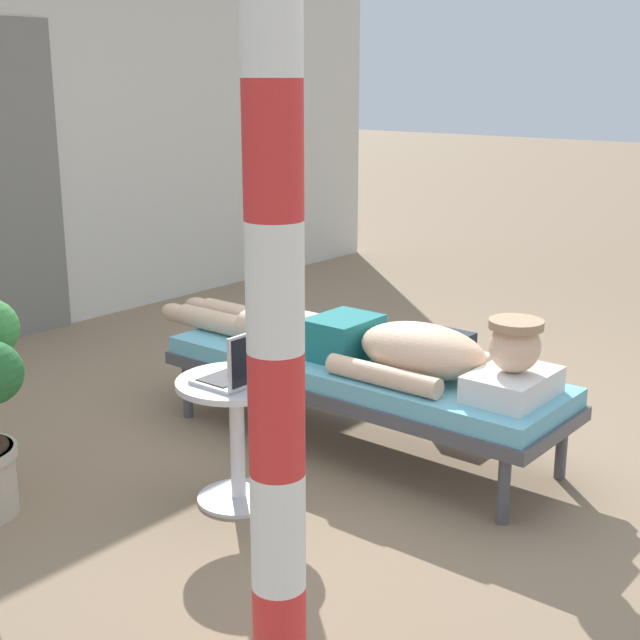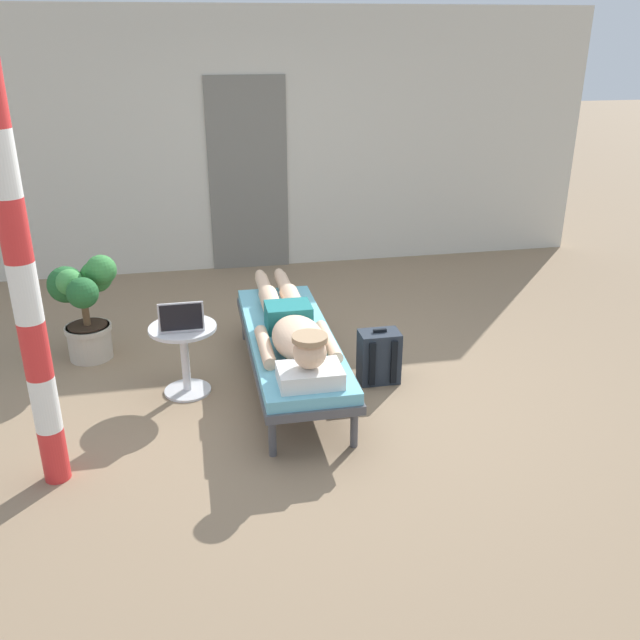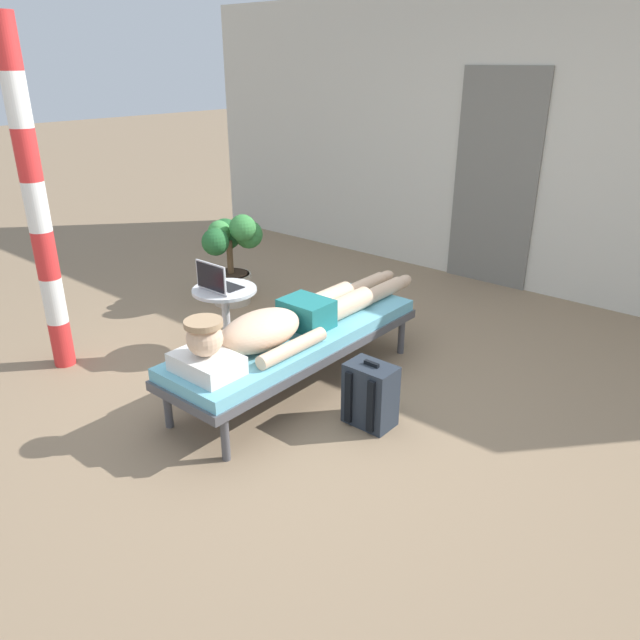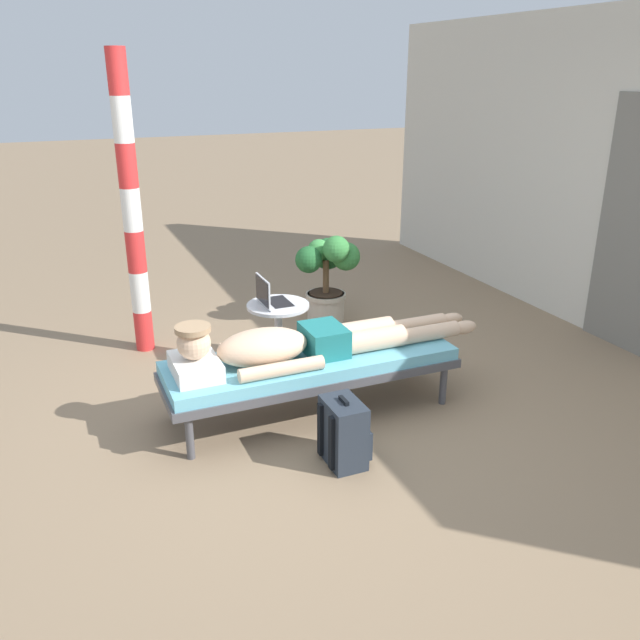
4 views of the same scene
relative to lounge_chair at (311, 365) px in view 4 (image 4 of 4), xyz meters
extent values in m
plane|color=#8C7256|center=(0.09, -0.11, -0.35)|extent=(40.00, 40.00, 0.00)
cylinder|color=#4C4C51|center=(-0.26, 0.89, -0.21)|extent=(0.05, 0.05, 0.28)
cylinder|color=#4C4C51|center=(0.26, 0.89, -0.21)|extent=(0.05, 0.05, 0.28)
cylinder|color=#4C4C51|center=(-0.26, -0.89, -0.21)|extent=(0.05, 0.05, 0.28)
cylinder|color=#4C4C51|center=(0.26, -0.89, -0.21)|extent=(0.05, 0.05, 0.28)
cube|color=#4C4C51|center=(0.00, 0.00, -0.04)|extent=(0.62, 1.98, 0.06)
cube|color=#6BB7CC|center=(0.00, 0.00, 0.03)|extent=(0.60, 1.94, 0.08)
cube|color=white|center=(0.00, -0.77, 0.13)|extent=(0.40, 0.28, 0.11)
sphere|color=beige|center=(0.00, -0.77, 0.29)|extent=(0.21, 0.21, 0.21)
cylinder|color=tan|center=(0.00, -0.77, 0.38)|extent=(0.22, 0.22, 0.03)
ellipsoid|color=beige|center=(0.00, -0.33, 0.19)|extent=(0.35, 0.60, 0.23)
cylinder|color=beige|center=(-0.22, -0.28, 0.12)|extent=(0.09, 0.55, 0.09)
cylinder|color=beige|center=(0.22, -0.28, 0.12)|extent=(0.09, 0.55, 0.09)
cube|color=#1E7272|center=(0.00, 0.10, 0.17)|extent=(0.33, 0.26, 0.19)
cylinder|color=beige|center=(-0.09, 0.44, 0.15)|extent=(0.15, 0.42, 0.15)
cylinder|color=beige|center=(-0.09, 0.87, 0.13)|extent=(0.11, 0.44, 0.11)
ellipsoid|color=beige|center=(-0.09, 1.16, 0.12)|extent=(0.09, 0.20, 0.10)
cylinder|color=beige|center=(0.09, 0.44, 0.15)|extent=(0.15, 0.42, 0.15)
cylinder|color=beige|center=(0.09, 0.87, 0.13)|extent=(0.11, 0.44, 0.11)
ellipsoid|color=beige|center=(0.09, 1.16, 0.12)|extent=(0.09, 0.20, 0.10)
cylinder|color=silver|center=(-0.77, 0.04, -0.34)|extent=(0.34, 0.34, 0.02)
cylinder|color=silver|center=(-0.77, 0.04, -0.09)|extent=(0.06, 0.06, 0.48)
cylinder|color=silver|center=(-0.77, 0.04, 0.16)|extent=(0.48, 0.48, 0.02)
cube|color=silver|center=(-0.77, 0.04, 0.19)|extent=(0.31, 0.22, 0.02)
cube|color=black|center=(-0.77, 0.05, 0.20)|extent=(0.27, 0.15, 0.00)
cube|color=silver|center=(-0.77, -0.07, 0.30)|extent=(0.31, 0.01, 0.21)
cube|color=black|center=(-0.77, -0.08, 0.30)|extent=(0.29, 0.00, 0.19)
cube|color=#262D38|center=(0.66, -0.06, -0.15)|extent=(0.30, 0.20, 0.40)
cube|color=#262D38|center=(0.66, 0.06, -0.22)|extent=(0.22, 0.04, 0.18)
cube|color=black|center=(0.57, -0.17, -0.15)|extent=(0.04, 0.02, 0.34)
cube|color=black|center=(0.74, -0.17, -0.15)|extent=(0.04, 0.02, 0.34)
cube|color=black|center=(0.66, -0.06, 0.07)|extent=(0.10, 0.02, 0.02)
cylinder|color=#BFB29E|center=(-1.52, 0.77, -0.21)|extent=(0.34, 0.34, 0.28)
cylinder|color=#BFB29E|center=(-1.52, 0.77, -0.09)|extent=(0.37, 0.37, 0.04)
cylinder|color=#332319|center=(-1.52, 0.77, -0.06)|extent=(0.31, 0.31, 0.01)
cylinder|color=brown|center=(-1.52, 0.77, 0.09)|extent=(0.06, 0.06, 0.31)
sphere|color=#38843D|center=(-1.37, 0.80, 0.39)|extent=(0.24, 0.24, 0.24)
sphere|color=#38843D|center=(-1.43, 0.93, 0.29)|extent=(0.26, 0.26, 0.26)
sphere|color=#23602D|center=(-1.65, 0.84, 0.27)|extent=(0.29, 0.29, 0.29)
sphere|color=#429347|center=(-1.60, 0.74, 0.32)|extent=(0.20, 0.20, 0.20)
sphere|color=#23602D|center=(-1.49, 0.59, 0.28)|extent=(0.24, 0.24, 0.24)
cylinder|color=red|center=(-1.55, -0.87, -0.18)|extent=(0.15, 0.15, 0.34)
cylinder|color=white|center=(-1.55, -0.87, 0.16)|extent=(0.15, 0.15, 0.34)
cylinder|color=red|center=(-1.55, -0.87, 0.50)|extent=(0.15, 0.15, 0.34)
cylinder|color=white|center=(-1.55, -0.87, 0.83)|extent=(0.15, 0.15, 0.34)
cylinder|color=red|center=(-1.55, -0.87, 1.17)|extent=(0.15, 0.15, 0.34)
cylinder|color=white|center=(-1.55, -0.87, 1.51)|extent=(0.15, 0.15, 0.34)
cylinder|color=red|center=(-1.55, -0.87, 1.85)|extent=(0.15, 0.15, 0.34)
camera|label=1|loc=(-3.16, -2.34, 1.35)|focal=50.30mm
camera|label=2|loc=(-0.68, -4.49, 2.11)|focal=38.34mm
camera|label=3|loc=(2.50, -2.73, 1.74)|focal=34.08mm
camera|label=4|loc=(3.71, -1.51, 1.86)|focal=36.89mm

